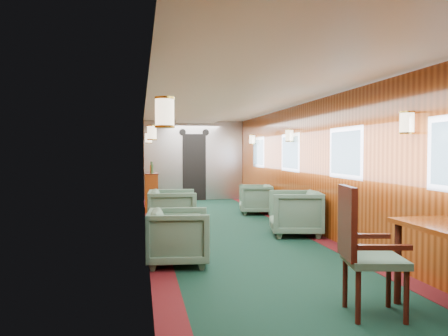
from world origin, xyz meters
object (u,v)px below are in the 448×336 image
credenza (151,191)px  armchair_left_far (173,211)px  side_chair (362,245)px  armchair_right_near (295,213)px  armchair_left_near (179,237)px  armchair_right_far (256,199)px

credenza → armchair_left_far: size_ratio=1.41×
side_chair → armchair_left_far: (-1.37, 4.33, -0.24)m
side_chair → credenza: 7.65m
side_chair → armchair_right_near: size_ratio=1.34×
armchair_left_near → armchair_right_near: armchair_right_near is taller
side_chair → armchair_right_near: side_chair is taller
side_chair → armchair_right_near: 3.74m
armchair_left_far → armchair_right_far: bearing=-42.3°
armchair_left_near → armchair_right_far: armchair_left_near is taller
armchair_left_near → armchair_right_far: 4.82m
armchair_right_near → armchair_left_near: bearing=-41.8°
credenza → armchair_right_far: bearing=-24.5°
armchair_left_near → armchair_right_far: size_ratio=1.05×
credenza → armchair_right_near: bearing=-57.8°
credenza → armchair_left_near: (0.22, -5.39, -0.12)m
armchair_left_far → armchair_right_near: armchair_right_near is taller
armchair_left_near → armchair_right_near: bearing=-48.2°
side_chair → credenza: credenza is taller
armchair_right_near → credenza: bearing=-135.8°
armchair_left_far → armchair_left_near: bearing=-178.6°
armchair_left_near → armchair_left_far: (0.08, 2.26, 0.03)m
side_chair → armchair_right_near: (0.72, 3.66, -0.24)m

